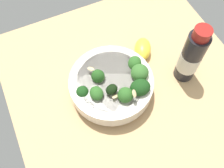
# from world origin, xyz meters

# --- Properties ---
(ground_plane) EXTENTS (0.59, 0.59, 0.04)m
(ground_plane) POSITION_xyz_m (0.00, 0.00, -0.02)
(ground_plane) COLOR tan
(bowl_of_broccoli) EXTENTS (0.20, 0.20, 0.09)m
(bowl_of_broccoli) POSITION_xyz_m (0.01, -0.05, 0.04)
(bowl_of_broccoli) COLOR silver
(bowl_of_broccoli) RESTS_ON ground_plane
(lemon_wedge) EXTENTS (0.08, 0.07, 0.04)m
(lemon_wedge) POSITION_xyz_m (-0.07, 0.08, 0.02)
(lemon_wedge) COLOR yellow
(lemon_wedge) RESTS_ON ground_plane
(bottle_tall) EXTENTS (0.05, 0.05, 0.17)m
(bottle_tall) POSITION_xyz_m (0.04, 0.14, 0.08)
(bottle_tall) COLOR black
(bottle_tall) RESTS_ON ground_plane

